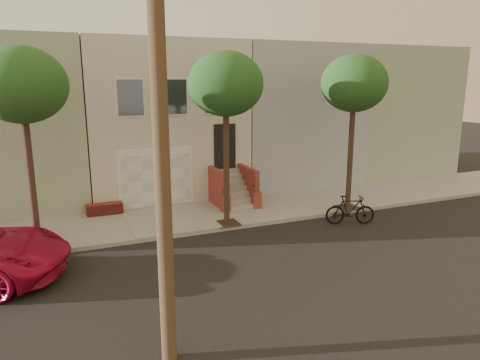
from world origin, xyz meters
name	(u,v)px	position (x,y,z in m)	size (l,w,h in m)	color
ground	(244,272)	(0.00, 0.00, 0.00)	(90.00, 90.00, 0.00)	black
sidewalk	(190,218)	(0.00, 5.35, 0.07)	(40.00, 3.70, 0.15)	#9B998D
house_row	(155,116)	(0.00, 11.19, 3.64)	(33.10, 11.70, 7.00)	#BCB4A1
tree_left	(21,86)	(-5.50, 3.90, 5.26)	(2.70, 2.57, 6.30)	#2D2116
tree_mid	(226,85)	(1.00, 3.90, 5.26)	(2.70, 2.57, 6.30)	#2D2116
tree_right	(354,84)	(6.50, 3.90, 5.26)	(2.70, 2.57, 6.30)	#2D2116
motorcycle	(350,210)	(5.49, 2.40, 0.57)	(0.53, 1.89, 1.14)	black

